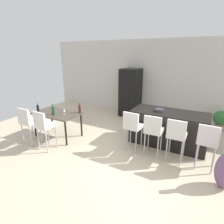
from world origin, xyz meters
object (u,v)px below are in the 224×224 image
wine_glass_right (64,110)px  wine_bottle_middle (38,109)px  kitchen_island (168,128)px  bar_chair_middle (153,129)px  dining_chair_far (44,124)px  refrigerator (130,93)px  wine_bottle_left (53,110)px  dining_chair_near (28,120)px  wine_bottle_far (80,109)px  potted_plant (220,119)px  dining_table (57,115)px  bar_chair_left (133,125)px  bar_chair_right (177,134)px  bar_chair_far (208,140)px  fruit_bowl (159,110)px

wine_glass_right → wine_bottle_middle: bearing=-160.9°
kitchen_island → bar_chair_middle: bar_chair_middle is taller
dining_chair_far → wine_glass_right: dining_chair_far is taller
kitchen_island → refrigerator: 2.61m
wine_bottle_left → kitchen_island: bearing=23.2°
dining_chair_near → wine_bottle_middle: size_ratio=3.77×
dining_chair_far → wine_bottle_far: (0.28, 1.09, 0.16)m
potted_plant → wine_bottle_left: bearing=-144.6°
wine_bottle_left → refrigerator: size_ratio=0.17×
dining_table → wine_bottle_left: bearing=-77.1°
kitchen_island → potted_plant: size_ratio=2.98×
bar_chair_left → wine_glass_right: size_ratio=6.03×
bar_chair_left → wine_bottle_far: size_ratio=3.64×
wine_bottle_far → wine_bottle_left: size_ratio=0.94×
bar_chair_middle → bar_chair_right: size_ratio=1.00×
dining_chair_far → refrigerator: 3.69m
wine_bottle_middle → potted_plant: (4.72, 3.09, -0.46)m
wine_bottle_middle → potted_plant: bearing=33.2°
dining_chair_near → wine_bottle_far: 1.41m
wine_bottle_far → bar_chair_left: bearing=-1.9°
wine_bottle_middle → wine_bottle_far: (1.06, 0.59, 0.00)m
bar_chair_middle → wine_glass_right: (-2.51, -0.27, 0.17)m
bar_chair_left → dining_chair_far: 2.22m
wine_glass_right → bar_chair_left: bearing=7.7°
kitchen_island → wine_bottle_far: (-2.40, -0.76, 0.40)m
refrigerator → bar_chair_right: bearing=-49.0°
bar_chair_far → refrigerator: size_ratio=0.57×
dining_chair_near → potted_plant: bearing=38.2°
wine_bottle_middle → wine_glass_right: (0.76, 0.26, 0.01)m
fruit_bowl → dining_chair_far: bearing=-143.9°
dining_chair_near → wine_glass_right: size_ratio=6.03×
bar_chair_far → dining_chair_near: 4.36m
refrigerator → dining_chair_near: bearing=-111.2°
bar_chair_left → refrigerator: bearing=114.6°
bar_chair_right → potted_plant: bar_chair_right is taller
bar_chair_right → fruit_bowl: bearing=129.3°
bar_chair_left → wine_bottle_far: 1.70m
bar_chair_middle → wine_glass_right: size_ratio=6.03×
kitchen_island → dining_chair_near: dining_chair_near is taller
bar_chair_left → bar_chair_far: 1.67m
wine_bottle_middle → fruit_bowl: bearing=21.7°
dining_chair_near → bar_chair_far: bearing=13.7°
bar_chair_right → potted_plant: bearing=70.0°
dining_chair_far → wine_glass_right: size_ratio=6.03×
bar_chair_middle → dining_table: bar_chair_middle is taller
refrigerator → dining_chair_far: bearing=-102.4°
kitchen_island → wine_glass_right: 2.93m
bar_chair_middle → bar_chair_right: bearing=-0.0°
bar_chair_right → dining_chair_near: bearing=-164.1°
kitchen_island → wine_bottle_middle: 3.73m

